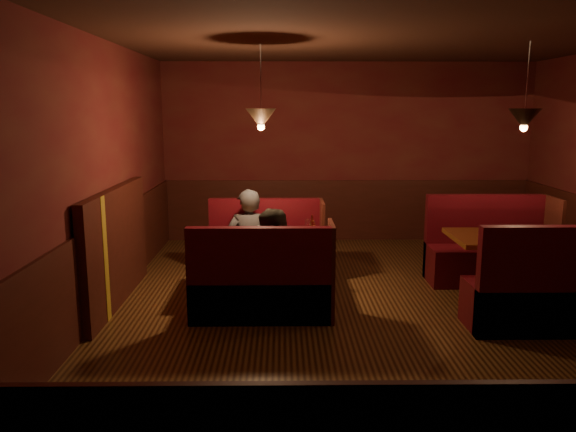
{
  "coord_description": "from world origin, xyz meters",
  "views": [
    {
      "loc": [
        -1.07,
        -5.7,
        2.15
      ],
      "look_at": [
        -1.0,
        0.61,
        0.95
      ],
      "focal_mm": 35.0,
      "sensor_mm": 36.0,
      "label": 1
    }
  ],
  "objects_px": {
    "main_table": "(263,249)",
    "second_bench_far": "(489,254)",
    "second_bench_near": "(550,297)",
    "diner_a": "(248,222)",
    "main_bench_far": "(267,253)",
    "main_bench_near": "(263,290)",
    "diner_b": "(277,247)",
    "second_table": "(514,253)"
  },
  "relations": [
    {
      "from": "main_bench_far",
      "to": "diner_a",
      "type": "relative_size",
      "value": 0.97
    },
    {
      "from": "second_bench_far",
      "to": "diner_b",
      "type": "height_order",
      "value": "diner_b"
    },
    {
      "from": "diner_a",
      "to": "main_bench_far",
      "type": "bearing_deg",
      "value": -148.32
    },
    {
      "from": "main_table",
      "to": "second_bench_far",
      "type": "distance_m",
      "value": 2.89
    },
    {
      "from": "main_table",
      "to": "second_bench_far",
      "type": "xyz_separation_m",
      "value": [
        2.83,
        0.54,
        -0.21
      ]
    },
    {
      "from": "second_bench_far",
      "to": "diner_a",
      "type": "height_order",
      "value": "diner_a"
    },
    {
      "from": "main_bench_far",
      "to": "second_table",
      "type": "height_order",
      "value": "main_bench_far"
    },
    {
      "from": "diner_a",
      "to": "diner_b",
      "type": "distance_m",
      "value": 1.29
    },
    {
      "from": "main_table",
      "to": "diner_b",
      "type": "height_order",
      "value": "diner_b"
    },
    {
      "from": "main_table",
      "to": "main_bench_far",
      "type": "distance_m",
      "value": 0.8
    },
    {
      "from": "second_bench_far",
      "to": "diner_a",
      "type": "relative_size",
      "value": 1.0
    },
    {
      "from": "main_bench_near",
      "to": "diner_b",
      "type": "relative_size",
      "value": 0.99
    },
    {
      "from": "diner_a",
      "to": "main_table",
      "type": "bearing_deg",
      "value": 102.01
    },
    {
      "from": "second_bench_near",
      "to": "diner_a",
      "type": "xyz_separation_m",
      "value": [
        -3.04,
        1.69,
        0.42
      ]
    },
    {
      "from": "main_bench_far",
      "to": "main_bench_near",
      "type": "height_order",
      "value": "same"
    },
    {
      "from": "second_table",
      "to": "diner_a",
      "type": "bearing_deg",
      "value": 163.89
    },
    {
      "from": "main_bench_near",
      "to": "diner_b",
      "type": "bearing_deg",
      "value": 38.39
    },
    {
      "from": "second_bench_near",
      "to": "diner_b",
      "type": "xyz_separation_m",
      "value": [
        -2.67,
        0.46,
        0.4
      ]
    },
    {
      "from": "main_bench_far",
      "to": "second_bench_far",
      "type": "distance_m",
      "value": 2.82
    },
    {
      "from": "main_table",
      "to": "diner_a",
      "type": "relative_size",
      "value": 0.88
    },
    {
      "from": "second_bench_near",
      "to": "diner_a",
      "type": "relative_size",
      "value": 1.0
    },
    {
      "from": "second_bench_far",
      "to": "diner_b",
      "type": "relative_size",
      "value": 1.02
    },
    {
      "from": "diner_a",
      "to": "diner_b",
      "type": "relative_size",
      "value": 1.03
    },
    {
      "from": "main_table",
      "to": "second_bench_near",
      "type": "relative_size",
      "value": 0.88
    },
    {
      "from": "second_table",
      "to": "second_bench_near",
      "type": "xyz_separation_m",
      "value": [
        0.03,
        -0.82,
        -0.23
      ]
    },
    {
      "from": "diner_b",
      "to": "main_bench_near",
      "type": "bearing_deg",
      "value": -133.07
    },
    {
      "from": "second_bench_near",
      "to": "main_table",
      "type": "bearing_deg",
      "value": 158.56
    },
    {
      "from": "second_bench_near",
      "to": "main_bench_near",
      "type": "bearing_deg",
      "value": 173.0
    },
    {
      "from": "second_table",
      "to": "diner_b",
      "type": "bearing_deg",
      "value": -172.13
    },
    {
      "from": "main_bench_near",
      "to": "second_bench_far",
      "type": "relative_size",
      "value": 0.97
    },
    {
      "from": "main_bench_near",
      "to": "diner_a",
      "type": "bearing_deg",
      "value": 99.35
    },
    {
      "from": "main_bench_near",
      "to": "diner_a",
      "type": "xyz_separation_m",
      "value": [
        -0.22,
        1.35,
        0.44
      ]
    },
    {
      "from": "diner_b",
      "to": "main_bench_far",
      "type": "bearing_deg",
      "value": 104.37
    },
    {
      "from": "second_table",
      "to": "diner_b",
      "type": "distance_m",
      "value": 2.67
    },
    {
      "from": "main_table",
      "to": "main_bench_far",
      "type": "height_order",
      "value": "main_bench_far"
    },
    {
      "from": "diner_a",
      "to": "second_bench_near",
      "type": "bearing_deg",
      "value": 143.17
    },
    {
      "from": "diner_b",
      "to": "second_bench_near",
      "type": "bearing_deg",
      "value": -1.23
    },
    {
      "from": "second_table",
      "to": "second_bench_near",
      "type": "height_order",
      "value": "second_bench_near"
    },
    {
      "from": "second_bench_near",
      "to": "diner_a",
      "type": "height_order",
      "value": "diner_a"
    },
    {
      "from": "second_table",
      "to": "second_bench_far",
      "type": "distance_m",
      "value": 0.86
    },
    {
      "from": "main_bench_far",
      "to": "main_bench_near",
      "type": "relative_size",
      "value": 1.0
    },
    {
      "from": "main_bench_far",
      "to": "diner_a",
      "type": "height_order",
      "value": "diner_a"
    }
  ]
}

